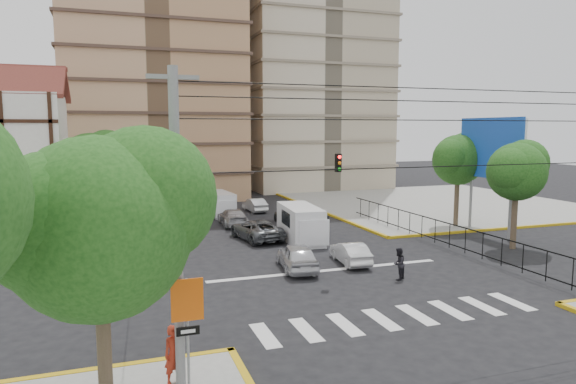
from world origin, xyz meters
name	(u,v)px	position (x,y,z in m)	size (l,w,h in m)	color
ground	(337,277)	(0.00, 0.00, 0.00)	(160.00, 160.00, 0.00)	black
sidewalk_ne	(436,203)	(20.00, 20.00, 0.07)	(26.00, 26.00, 0.15)	gray
crosswalk_stripes	(399,317)	(0.00, -6.00, 0.01)	(12.00, 2.40, 0.01)	silver
stop_line	(327,270)	(0.00, 1.20, 0.01)	(13.00, 0.40, 0.01)	silver
park_fence	(435,245)	(9.00, 4.50, 0.00)	(0.10, 22.50, 1.66)	black
billboard	(491,150)	(14.45, 6.00, 6.00)	(0.36, 6.20, 8.10)	slate
tree_sw_near	(103,219)	(-10.90, -9.99, 5.27)	(5.63, 4.60, 7.57)	#473828
tree_park_a	(518,169)	(13.08, 2.01, 5.01)	(4.41, 3.60, 6.83)	#473828
tree_park_c	(459,158)	(14.09, 9.01, 5.34)	(4.65, 3.80, 7.25)	#473828
tree_tudor	(92,161)	(-11.90, 16.01, 5.22)	(5.39, 4.40, 7.43)	#473828
traffic_light_nw	(163,203)	(-7.80, 7.80, 3.11)	(0.28, 0.22, 4.40)	black
traffic_light_hanging	(357,163)	(0.00, -2.04, 5.90)	(18.00, 9.12, 0.92)	black
utility_pole_sw	(177,227)	(-9.00, -9.00, 4.77)	(1.40, 0.28, 9.00)	slate
district_sign	(187,310)	(-8.80, -9.24, 2.45)	(0.90, 0.12, 3.20)	slate
van_right_lane	(302,225)	(1.17, 8.19, 1.15)	(2.48, 5.39, 2.36)	silver
van_left_lane	(220,205)	(-1.90, 20.11, 0.98)	(2.11, 4.62, 2.03)	silver
car_silver_front_left	(297,256)	(-1.48, 1.87, 0.72)	(1.71, 4.25, 1.45)	silver
car_white_front_right	(350,253)	(1.77, 2.10, 0.61)	(1.29, 3.69, 1.22)	white
car_grey_mid_left	(256,230)	(-1.52, 9.77, 0.69)	(2.29, 4.97, 1.38)	#5A5E62
car_silver_rear_left	(233,217)	(-1.86, 15.39, 0.66)	(1.84, 4.53, 1.32)	#A8A8AC
car_darkgrey_mid_right	(289,215)	(2.50, 14.55, 0.70)	(1.64, 4.08, 1.39)	#28282B
car_white_rear_right	(255,205)	(1.53, 21.30, 0.62)	(1.30, 3.74, 1.23)	silver
pedestrian_sw_corner	(174,354)	(-9.15, -8.79, 1.01)	(0.63, 0.41, 1.72)	#AF2E1B
pedestrian_crosswalk	(399,264)	(2.68, -1.48, 0.81)	(0.79, 0.61, 1.62)	black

